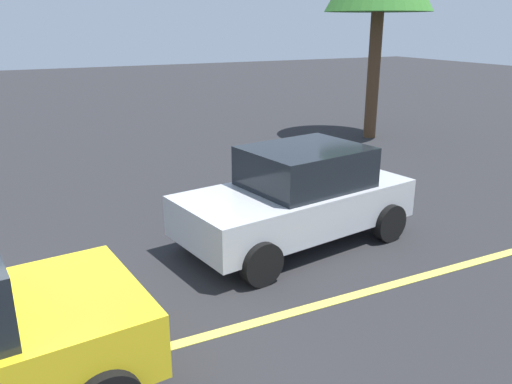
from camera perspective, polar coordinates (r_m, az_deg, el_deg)
lane_marking_centre at (r=6.60m, az=1.46°, el=-13.81°), size 28.00×0.16×0.01m
car_silver_behind_van at (r=8.48m, az=4.64°, el=-0.45°), size 4.11×2.43×1.60m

